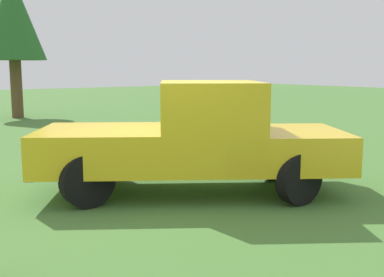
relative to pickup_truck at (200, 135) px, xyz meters
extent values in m
plane|color=#477533|center=(-0.27, -0.02, -0.95)|extent=(80.00, 80.00, 0.00)
cylinder|color=black|center=(-1.86, 0.26, -0.54)|extent=(0.81, 0.22, 0.81)
cylinder|color=black|center=(-1.01, 1.58, -0.54)|extent=(0.81, 0.22, 0.81)
cylinder|color=black|center=(0.80, -1.45, -0.54)|extent=(0.81, 0.22, 0.81)
cylinder|color=black|center=(1.65, -0.13, -0.54)|extent=(0.81, 0.22, 0.81)
cube|color=gold|center=(-1.35, 0.87, -0.20)|extent=(2.67, 2.64, 0.64)
cube|color=gold|center=(0.14, -0.09, 0.18)|extent=(2.34, 2.43, 1.40)
cube|color=slate|center=(0.14, -0.09, 0.62)|extent=(2.06, 2.17, 0.48)
cube|color=gold|center=(0.97, -0.63, -0.22)|extent=(3.00, 2.85, 0.60)
cube|color=silver|center=(-2.13, 1.37, -0.46)|extent=(1.07, 1.57, 0.16)
cylinder|color=brown|center=(0.83, 13.79, 0.23)|extent=(0.46, 0.46, 2.36)
cone|color=#286028|center=(0.83, 13.79, 3.16)|extent=(2.53, 2.53, 3.49)
cone|color=orange|center=(4.12, 3.24, -0.68)|extent=(0.32, 0.32, 0.55)
camera|label=1|loc=(-4.50, -6.08, 1.09)|focal=43.75mm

